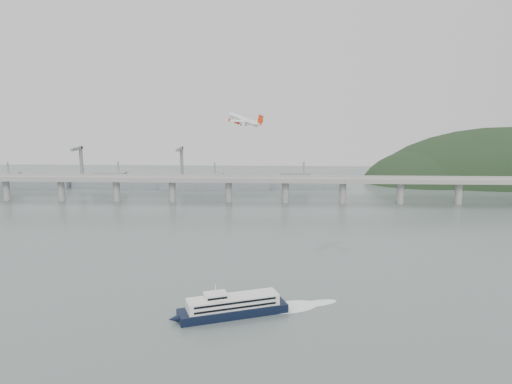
{
  "coord_description": "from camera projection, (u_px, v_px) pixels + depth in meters",
  "views": [
    {
      "loc": [
        11.43,
        -230.57,
        88.77
      ],
      "look_at": [
        0.0,
        55.0,
        36.0
      ],
      "focal_mm": 35.0,
      "sensor_mm": 36.0,
      "label": 1
    }
  ],
  "objects": [
    {
      "name": "ground",
      "position": [
        251.0,
        285.0,
        243.13
      ],
      "size": [
        900.0,
        900.0,
        0.0
      ],
      "primitive_type": "plane",
      "color": "#566461",
      "rests_on": "ground"
    },
    {
      "name": "bridge",
      "position": [
        261.0,
        183.0,
        436.48
      ],
      "size": [
        800.0,
        22.0,
        23.9
      ],
      "color": "gray",
      "rests_on": "ground"
    },
    {
      "name": "airliner",
      "position": [
        244.0,
        120.0,
        327.28
      ],
      "size": [
        27.57,
        26.48,
        10.75
      ],
      "rotation": [
        0.05,
        -0.25,
        2.4
      ],
      "color": "white",
      "rests_on": "ground"
    },
    {
      "name": "ferry",
      "position": [
        233.0,
        306.0,
        208.49
      ],
      "size": [
        72.39,
        33.39,
        14.25
      ],
      "rotation": [
        0.0,
        0.0,
        0.36
      ],
      "color": "black",
      "rests_on": "ground"
    },
    {
      "name": "distant_fleet",
      "position": [
        112.0,
        182.0,
        508.57
      ],
      "size": [
        453.0,
        60.9,
        40.0
      ],
      "color": "slate",
      "rests_on": "ground"
    }
  ]
}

